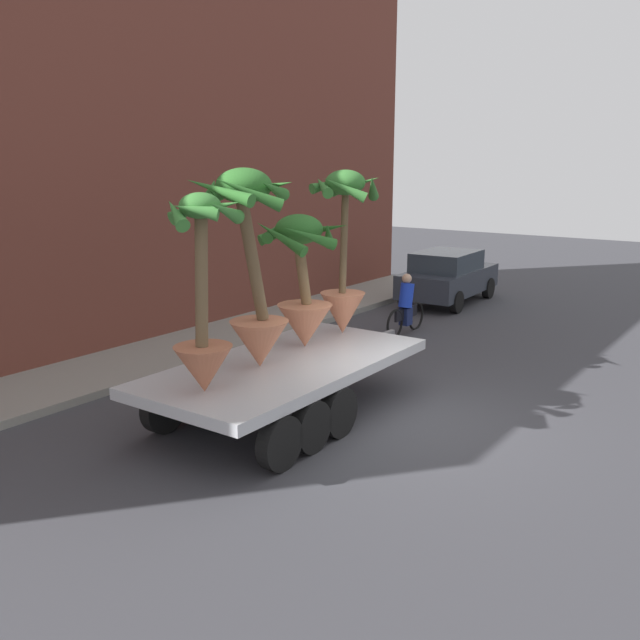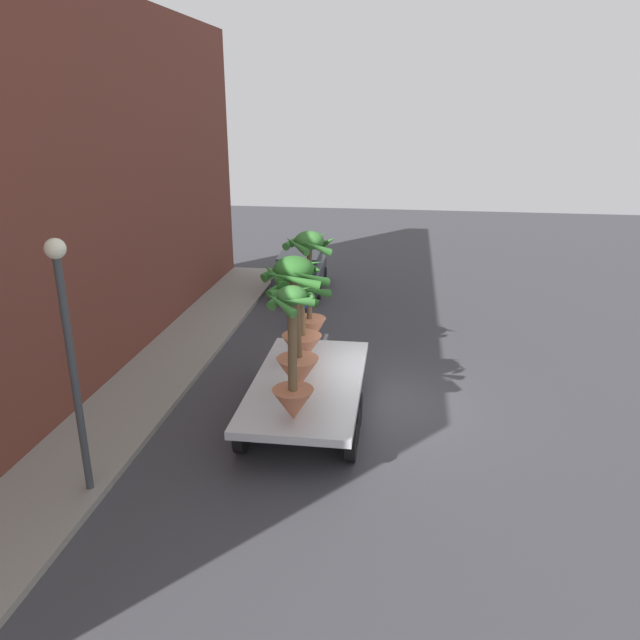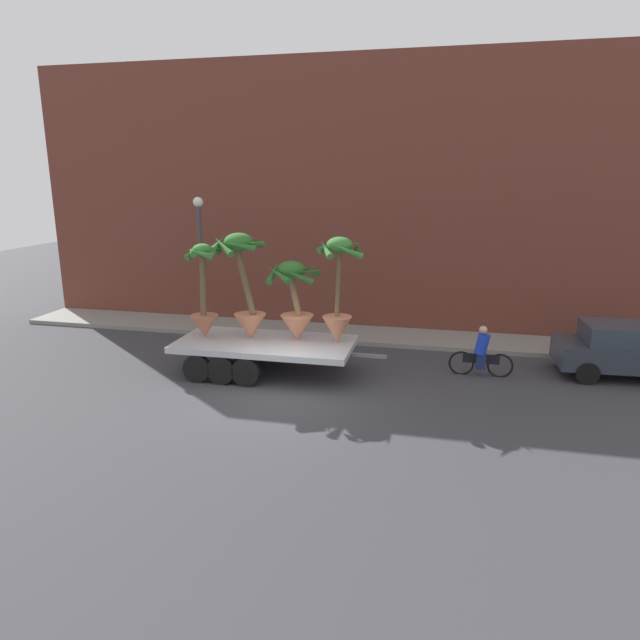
{
  "view_description": "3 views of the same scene",
  "coord_description": "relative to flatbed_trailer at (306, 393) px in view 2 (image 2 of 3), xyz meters",
  "views": [
    {
      "loc": [
        -9.49,
        -5.14,
        4.21
      ],
      "look_at": [
        0.09,
        1.8,
        1.45
      ],
      "focal_mm": 38.32,
      "sensor_mm": 36.0,
      "label": 1
    },
    {
      "loc": [
        -13.82,
        -0.48,
        7.06
      ],
      "look_at": [
        2.08,
        1.84,
        1.38
      ],
      "focal_mm": 34.34,
      "sensor_mm": 36.0,
      "label": 2
    },
    {
      "loc": [
        4.15,
        -13.5,
        5.71
      ],
      "look_at": [
        0.42,
        2.6,
        1.47
      ],
      "focal_mm": 31.72,
      "sensor_mm": 36.0,
      "label": 3
    }
  ],
  "objects": [
    {
      "name": "flatbed_trailer",
      "position": [
        0.0,
        0.0,
        0.0
      ],
      "size": [
        6.19,
        2.59,
        0.98
      ],
      "color": "#B7BABF",
      "rests_on": "ground"
    },
    {
      "name": "ground_plane",
      "position": [
        1.26,
        -1.67,
        -0.76
      ],
      "size": [
        60.0,
        60.0,
        0.0
      ],
      "primitive_type": "plane",
      "color": "#38383D"
    },
    {
      "name": "street_lamp",
      "position": [
        -3.36,
        3.63,
        2.47
      ],
      "size": [
        0.36,
        0.36,
        4.83
      ],
      "color": "#383D42",
      "rests_on": "sidewalk"
    },
    {
      "name": "potted_palm_middle",
      "position": [
        -0.41,
        0.14,
        1.78
      ],
      "size": [
        1.53,
        1.53,
        3.14
      ],
      "color": "#C17251",
      "rests_on": "flatbed_trailer"
    },
    {
      "name": "parked_car",
      "position": [
        10.56,
        2.0,
        0.06
      ],
      "size": [
        4.09,
        1.97,
        1.58
      ],
      "color": "#2D333D",
      "rests_on": "ground"
    },
    {
      "name": "sidewalk",
      "position": [
        1.26,
        4.43,
        -0.68
      ],
      "size": [
        24.0,
        2.2,
        0.15
      ],
      "primitive_type": "cube",
      "color": "gray",
      "rests_on": "ground"
    },
    {
      "name": "building_facade",
      "position": [
        1.26,
        6.13,
        4.17
      ],
      "size": [
        24.0,
        1.2,
        9.85
      ],
      "primitive_type": "cube",
      "color": "brown",
      "rests_on": "ground"
    },
    {
      "name": "potted_palm_extra",
      "position": [
        2.37,
        0.3,
        1.66
      ],
      "size": [
        1.42,
        1.45,
        3.08
      ],
      "color": "#C17251",
      "rests_on": "flatbed_trailer"
    },
    {
      "name": "potted_palm_rear",
      "position": [
        1.07,
        0.29,
        1.36
      ],
      "size": [
        1.5,
        1.58,
        2.36
      ],
      "color": "#C17251",
      "rests_on": "flatbed_trailer"
    },
    {
      "name": "cyclist",
      "position": [
        6.46,
        1.17,
        -0.09
      ],
      "size": [
        1.84,
        0.34,
        1.54
      ],
      "color": "black",
      "rests_on": "ground"
    },
    {
      "name": "potted_palm_front",
      "position": [
        -1.64,
        -0.02,
        1.39
      ],
      "size": [
        1.11,
        1.07,
        2.82
      ],
      "color": "#B26647",
      "rests_on": "flatbed_trailer"
    }
  ]
}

